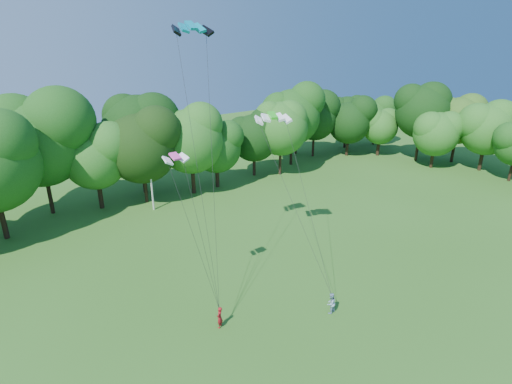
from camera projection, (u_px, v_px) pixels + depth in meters
utility_pole at (151, 175)px, 43.88m from camera, size 1.58×0.42×7.98m
kite_flyer_left at (220, 317)px, 26.47m from camera, size 0.68×0.64×1.55m
kite_flyer_right at (331, 303)px, 27.88m from camera, size 0.82×0.67×1.56m
kite_teal at (191, 25)px, 26.44m from camera, size 2.79×1.50×0.65m
kite_green at (273, 115)px, 31.78m from camera, size 3.12×2.36×0.47m
kite_pink at (175, 156)px, 24.70m from camera, size 1.59×0.77×0.37m
tree_back_center at (140, 136)px, 44.64m from camera, size 8.77×8.77×12.75m
tree_back_east at (297, 114)px, 65.58m from camera, size 7.37×7.37×10.72m
tree_flank_east at (459, 117)px, 60.76m from camera, size 7.79×7.79×11.33m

